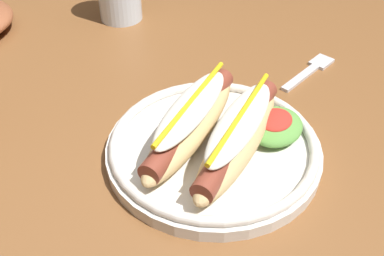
# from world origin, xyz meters

# --- Properties ---
(dining_table) EXTENTS (1.40, 0.98, 0.74)m
(dining_table) POSITION_xyz_m (0.00, 0.00, 0.65)
(dining_table) COLOR brown
(dining_table) RESTS_ON ground_plane
(hot_dog_plate) EXTENTS (0.26, 0.26, 0.08)m
(hot_dog_plate) POSITION_xyz_m (-0.04, -0.21, 0.77)
(hot_dog_plate) COLOR silver
(hot_dog_plate) RESTS_ON dining_table
(fork) EXTENTS (0.12, 0.04, 0.00)m
(fork) POSITION_xyz_m (0.20, -0.24, 0.74)
(fork) COLOR silver
(fork) RESTS_ON dining_table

